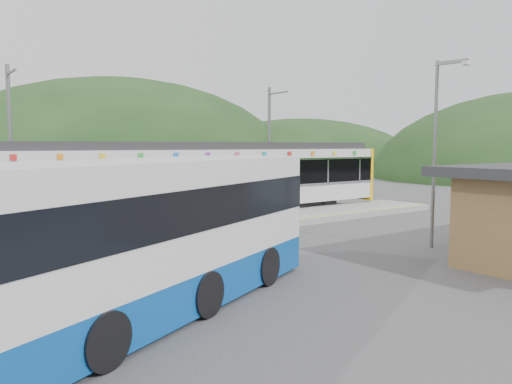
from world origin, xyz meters
TOP-DOWN VIEW (x-y plane):
  - ground at (0.00, 0.00)m, footprint 120.00×120.00m
  - hills at (6.19, 5.29)m, footprint 146.00×149.00m
  - platform at (0.00, 3.30)m, footprint 26.00×3.20m
  - yellow_line at (0.00, 2.00)m, footprint 26.00×0.10m
  - train at (1.35, 6.00)m, footprint 20.44×3.01m
  - catenary_mast_west at (-7.00, 8.56)m, footprint 0.18×1.80m
  - catenary_mast_east at (7.00, 8.56)m, footprint 0.18×1.80m
  - bus at (-7.86, -5.39)m, footprint 12.16×7.60m
  - lamp_post at (4.08, -4.64)m, footprint 0.38×1.15m

SIDE VIEW (x-z plane):
  - ground at x=0.00m, z-range 0.00..0.00m
  - hills at x=6.19m, z-range -13.00..13.00m
  - platform at x=0.00m, z-range 0.00..0.30m
  - yellow_line at x=0.00m, z-range 0.30..0.31m
  - bus at x=-7.86m, z-range -0.06..3.24m
  - train at x=1.35m, z-range 0.19..3.93m
  - catenary_mast_west at x=-7.00m, z-range 0.15..7.15m
  - catenary_mast_east at x=7.00m, z-range 0.15..7.15m
  - lamp_post at x=4.08m, z-range 0.62..7.12m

